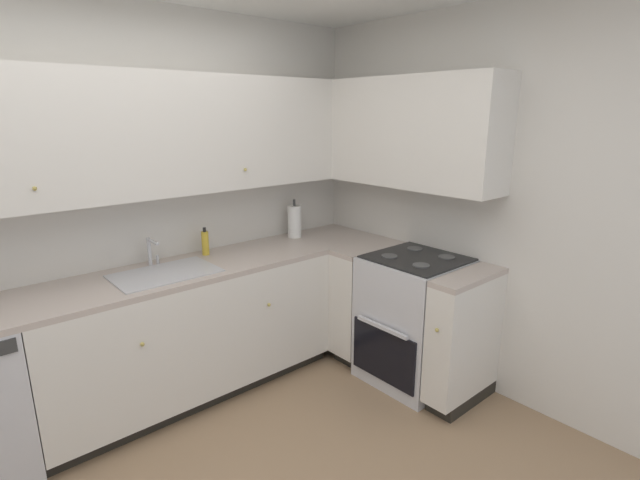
% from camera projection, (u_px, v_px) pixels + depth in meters
% --- Properties ---
extents(wall_back, '(4.09, 0.05, 2.55)m').
position_uv_depth(wall_back, '(96.00, 213.00, 2.97)').
color(wall_back, silver).
rests_on(wall_back, ground_plane).
extents(wall_right, '(0.05, 3.34, 2.55)m').
position_uv_depth(wall_right, '(507.00, 211.00, 3.05)').
color(wall_right, silver).
rests_on(wall_right, ground_plane).
extents(lower_cabinets_back, '(1.96, 0.62, 0.88)m').
position_uv_depth(lower_cabinets_back, '(191.00, 333.00, 3.21)').
color(lower_cabinets_back, silver).
rests_on(lower_cabinets_back, ground_plane).
extents(countertop_back, '(3.17, 0.60, 0.03)m').
position_uv_depth(countertop_back, '(186.00, 270.00, 3.09)').
color(countertop_back, '#B7A89E').
rests_on(countertop_back, lower_cabinets_back).
extents(lower_cabinets_right, '(0.62, 1.08, 0.88)m').
position_uv_depth(lower_cabinets_right, '(406.00, 319.00, 3.44)').
color(lower_cabinets_right, silver).
rests_on(lower_cabinets_right, ground_plane).
extents(countertop_right, '(0.60, 1.08, 0.03)m').
position_uv_depth(countertop_right, '(409.00, 260.00, 3.32)').
color(countertop_right, '#B7A89E').
rests_on(countertop_right, lower_cabinets_right).
extents(oven_range, '(0.68, 0.62, 1.06)m').
position_uv_depth(oven_range, '(414.00, 318.00, 3.40)').
color(oven_range, silver).
rests_on(oven_range, ground_plane).
extents(upper_cabinets_back, '(2.85, 0.34, 0.75)m').
position_uv_depth(upper_cabinets_back, '(140.00, 135.00, 2.87)').
color(upper_cabinets_back, silver).
extents(upper_cabinets_right, '(0.32, 1.63, 0.75)m').
position_uv_depth(upper_cabinets_right, '(395.00, 132.00, 3.39)').
color(upper_cabinets_right, silver).
extents(sink, '(0.63, 0.40, 0.10)m').
position_uv_depth(sink, '(166.00, 280.00, 2.98)').
color(sink, '#B7B7BC').
rests_on(sink, countertop_back).
extents(faucet, '(0.07, 0.16, 0.19)m').
position_uv_depth(faucet, '(151.00, 249.00, 3.10)').
color(faucet, silver).
rests_on(faucet, countertop_back).
extents(soap_bottle, '(0.05, 0.05, 0.20)m').
position_uv_depth(soap_bottle, '(205.00, 243.00, 3.35)').
color(soap_bottle, gold).
rests_on(soap_bottle, countertop_back).
extents(paper_towel_roll, '(0.11, 0.11, 0.32)m').
position_uv_depth(paper_towel_roll, '(294.00, 221.00, 3.82)').
color(paper_towel_roll, white).
rests_on(paper_towel_roll, countertop_back).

